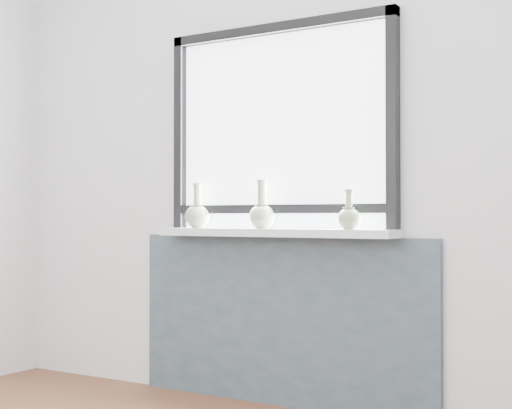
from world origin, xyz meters
The scene contains 7 objects.
back_wall centered at (0.00, 1.81, 1.30)m, with size 3.60×0.02×2.60m, color silver.
apron_panel centered at (0.00, 1.78, 0.43)m, with size 1.70×0.03×0.86m, color #465660.
windowsill centered at (0.00, 1.71, 0.88)m, with size 1.32×0.18×0.04m, color silver.
window centered at (0.00, 1.77, 1.44)m, with size 1.30×0.06×1.05m.
vase_a centered at (-0.47, 1.71, 0.97)m, with size 0.13×0.13×0.24m.
vase_b centered at (-0.07, 1.72, 0.98)m, with size 0.13×0.13×0.25m.
vase_c centered at (0.43, 1.69, 0.96)m, with size 0.11×0.11×0.19m.
Camera 1 is at (2.03, -1.67, 0.96)m, focal length 55.00 mm.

